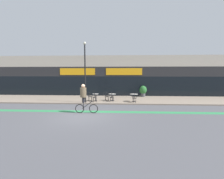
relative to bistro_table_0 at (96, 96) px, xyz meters
name	(u,v)px	position (x,y,z in m)	size (l,w,h in m)	color
ground_plane	(82,116)	(-0.01, -5.86, -0.63)	(120.00, 120.00, 0.00)	#4C4C51
sidewalk_slab	(98,99)	(-0.01, 1.39, -0.57)	(40.00, 5.50, 0.12)	gray
storefront_facade	(102,76)	(-0.01, 6.10, 1.91)	(40.00, 4.06, 5.11)	#B2A899
bike_lane_stripe	(87,111)	(-0.01, -4.39, -0.63)	(36.00, 0.70, 0.01)	#2D844C
bistro_table_0	(96,96)	(0.00, 0.00, 0.00)	(0.62, 0.62, 0.73)	black
bistro_table_1	(112,96)	(1.68, 0.26, 0.00)	(0.75, 0.75, 0.70)	black
bistro_table_2	(134,96)	(3.87, -0.22, 0.04)	(0.79, 0.79, 0.76)	black
cafe_chair_0_near	(95,97)	(0.00, -0.63, 0.01)	(0.41, 0.58, 0.90)	black
cafe_chair_0_side	(89,96)	(-0.63, 0.00, 0.01)	(0.58, 0.41, 0.90)	black
cafe_chair_1_near	(112,96)	(1.68, -0.37, 0.01)	(0.43, 0.59, 0.90)	black
cafe_chair_1_side	(106,96)	(1.06, 0.26, 0.01)	(0.58, 0.41, 0.90)	black
cafe_chair_2_near	(134,97)	(3.86, -0.85, 0.01)	(0.43, 0.59, 0.90)	black
planter_pot	(143,91)	(5.19, 3.49, 0.21)	(0.85, 0.85, 1.32)	#4C4C51
lamp_post	(85,68)	(-0.82, -1.01, 2.77)	(0.26, 0.26, 5.74)	black
cyclist_0	(84,96)	(-0.09, -4.89, 0.64)	(1.69, 0.51, 2.15)	black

